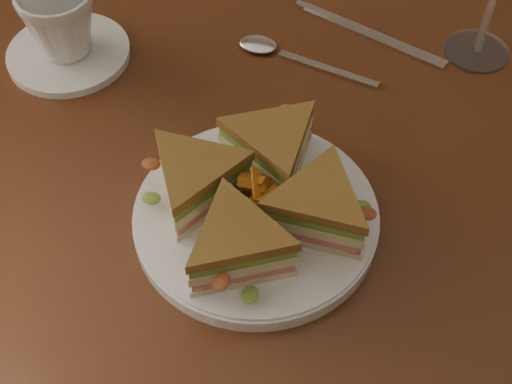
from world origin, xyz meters
TOP-DOWN VIEW (x-y plane):
  - table at (0.00, 0.00)m, footprint 1.20×0.80m
  - plate at (0.01, -0.09)m, footprint 0.25×0.25m
  - sandwich_wedges at (0.01, -0.09)m, footprint 0.24×0.24m
  - crisps_mound at (0.01, -0.09)m, footprint 0.09×0.09m
  - spoon at (-0.05, 0.16)m, footprint 0.18×0.05m
  - knife at (0.05, 0.23)m, footprint 0.21×0.07m
  - saucer at (-0.29, 0.08)m, footprint 0.15×0.15m
  - coffee_cup at (-0.29, 0.08)m, footprint 0.10×0.10m

SIDE VIEW (x-z plane):
  - table at x=0.00m, z-range 0.28..1.03m
  - knife at x=0.05m, z-range 0.75..0.75m
  - spoon at x=-0.05m, z-range 0.75..0.76m
  - saucer at x=-0.29m, z-range 0.75..0.76m
  - plate at x=0.01m, z-range 0.75..0.77m
  - crisps_mound at x=0.01m, z-range 0.77..0.82m
  - sandwich_wedges at x=0.01m, z-range 0.77..0.82m
  - coffee_cup at x=-0.29m, z-range 0.76..0.85m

